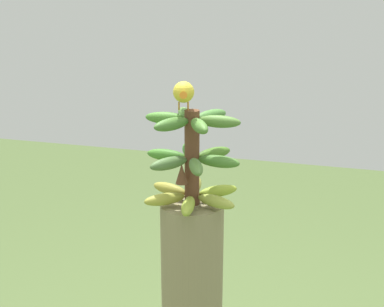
# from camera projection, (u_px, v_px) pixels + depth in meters

# --- Properties ---
(banana_bunch) EXTENTS (0.30, 0.30, 0.29)m
(banana_bunch) POSITION_uv_depth(u_px,v_px,m) (192.00, 159.00, 1.54)
(banana_bunch) COLOR brown
(banana_bunch) RESTS_ON banana_tree
(perched_bird) EXTENTS (0.09, 0.20, 0.09)m
(perched_bird) POSITION_uv_depth(u_px,v_px,m) (183.00, 93.00, 1.47)
(perched_bird) COLOR #C68933
(perched_bird) RESTS_ON banana_bunch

